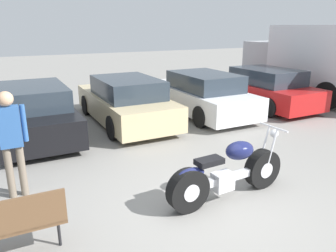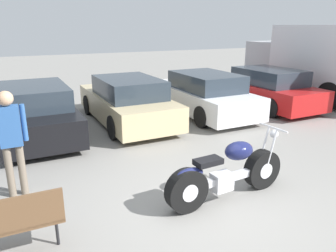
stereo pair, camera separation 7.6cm
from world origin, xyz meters
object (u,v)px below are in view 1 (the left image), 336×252
Objects in this scene: parked_car_champagne at (125,101)px; motorcycle at (227,173)px; person_standing at (11,135)px; parked_car_black at (34,112)px; parked_car_red at (262,88)px; delivery_truck at (321,59)px; parked_car_white at (201,94)px.

motorcycle is at bearing -90.64° from parked_car_champagne.
parked_car_black is at bearing 79.27° from person_standing.
delivery_truck is at bearing -2.88° from parked_car_red.
delivery_truck is at bearing -1.73° from parked_car_black.
parked_car_white and parked_car_red have the same top height.
motorcycle is at bearing -136.82° from parked_car_red.
delivery_truck is at bearing -2.58° from parked_car_champagne.
delivery_truck reaches higher than parked_car_champagne.
parked_car_champagne is at bearing 176.82° from parked_car_white.
motorcycle is 9.13m from delivery_truck.
parked_car_champagne is at bearing 177.42° from delivery_truck.
delivery_truck is (10.25, -0.31, 0.91)m from parked_car_black.
delivery_truck reaches higher than parked_car_red.
delivery_truck is (5.22, -0.21, 0.91)m from parked_car_white.
delivery_truck is 3.39× the size of person_standing.
person_standing reaches higher than motorcycle.
parked_car_champagne and parked_car_white have the same top height.
parked_car_red is 0.72× the size of delivery_truck.
parked_car_white is at bearing -3.18° from parked_car_champagne.
parked_car_red is at bearing -2.42° from parked_car_champagne.
parked_car_black is at bearing 178.27° from delivery_truck.
parked_car_black and parked_car_red have the same top height.
parked_car_red is (5.03, -0.21, 0.00)m from parked_car_champagne.
parked_car_black reaches higher than motorcycle.
motorcycle is 4.98m from parked_car_champagne.
parked_car_white is (2.57, 4.84, 0.19)m from motorcycle.
motorcycle is at bearing -63.56° from parked_car_black.
parked_car_champagne is 1.00× the size of parked_car_red.
delivery_truck reaches higher than parked_car_black.
person_standing is (-8.16, -3.11, 0.44)m from parked_car_red.
parked_car_champagne is 2.52m from parked_car_white.
parked_car_black is 3.37m from person_standing.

